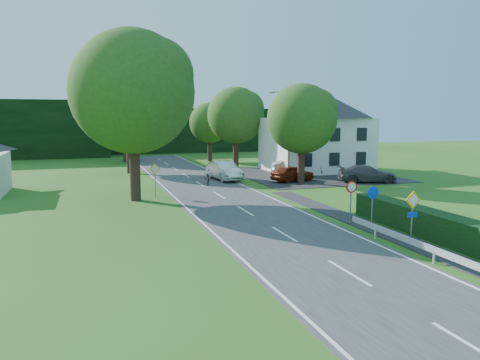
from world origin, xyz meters
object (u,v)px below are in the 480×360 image
object	(u,v)px
moving_car	(224,171)
parked_car_red	(293,173)
parked_car_grey	(367,174)
streetlight	(287,131)
motorcycle	(208,178)
parasol	(289,162)
parked_car_silver_a	(297,166)

from	to	relation	value
moving_car	parked_car_red	xyz separation A→B (m)	(5.55, -2.71, -0.14)
moving_car	parked_car_grey	bearing A→B (deg)	-31.70
streetlight	moving_car	world-z (taller)	streetlight
motorcycle	parasol	world-z (taller)	parasol
moving_car	motorcycle	xyz separation A→B (m)	(-2.13, -2.38, -0.31)
motorcycle	parasol	xyz separation A→B (m)	(9.89, 5.52, 0.53)
streetlight	parked_car_silver_a	xyz separation A→B (m)	(2.51, 3.32, -3.62)
streetlight	parked_car_grey	world-z (taller)	streetlight
motorcycle	parked_car_red	distance (m)	7.69
streetlight	moving_car	distance (m)	6.71
streetlight	parasol	size ratio (longest dim) A/B	3.37
streetlight	parked_car_red	size ratio (longest dim) A/B	1.95
parked_car_silver_a	parked_car_grey	bearing A→B (deg)	-139.42
parasol	motorcycle	bearing A→B (deg)	-150.84
parked_car_grey	motorcycle	bearing A→B (deg)	95.66
parasol	parked_car_silver_a	bearing A→B (deg)	-86.12
parked_car_grey	streetlight	bearing A→B (deg)	78.26
moving_car	parked_car_grey	world-z (taller)	moving_car
streetlight	parked_car_red	xyz separation A→B (m)	(0.18, -0.85, -3.72)
motorcycle	parked_car_silver_a	size ratio (longest dim) A/B	0.42
motorcycle	parked_car_silver_a	xyz separation A→B (m)	(10.00, 3.84, 0.27)
streetlight	parasol	xyz separation A→B (m)	(2.40, 5.00, -3.36)
parked_car_grey	parked_car_red	bearing A→B (deg)	83.95
motorcycle	parked_car_red	bearing A→B (deg)	13.18
streetlight	parked_car_silver_a	distance (m)	5.51
streetlight	parked_car_grey	xyz separation A→B (m)	(6.12, -3.50, -3.69)
streetlight	parasol	distance (m)	6.48
motorcycle	parasol	bearing A→B (deg)	44.80
parked_car_grey	parked_car_silver_a	bearing A→B (deg)	45.92
streetlight	parked_car_red	bearing A→B (deg)	-77.69
motorcycle	parked_car_red	world-z (taller)	parked_car_red
streetlight	parasol	world-z (taller)	streetlight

